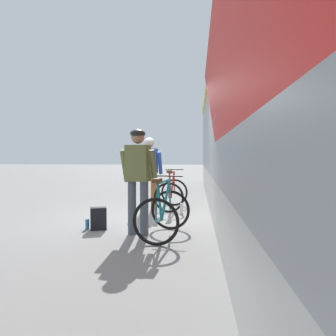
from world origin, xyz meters
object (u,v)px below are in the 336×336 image
object	(u,v)px
train_car	(295,121)
water_bottle_near_the_bikes	(182,208)
bicycle_far_teal	(164,212)
bicycle_near_red	(172,193)
cyclist_near_in_blue	(149,167)
backpack_on_platform	(98,218)
water_bottle_by_the_backpack	(87,224)
cyclist_far_in_olive	(138,172)

from	to	relation	value
train_car	water_bottle_near_the_bikes	size ratio (longest dim) A/B	78.27
train_car	bicycle_far_teal	world-z (taller)	train_car
bicycle_near_red	bicycle_far_teal	size ratio (longest dim) A/B	0.96
cyclist_near_in_blue	water_bottle_near_the_bikes	world-z (taller)	cyclist_near_in_blue
bicycle_far_teal	water_bottle_near_the_bikes	xyz separation A→B (m)	(0.19, 2.09, -0.28)
bicycle_far_teal	backpack_on_platform	xyz separation A→B (m)	(-1.22, 0.39, -0.20)
bicycle_near_red	water_bottle_by_the_backpack	bearing A→B (deg)	-120.62
cyclist_far_in_olive	bicycle_far_teal	bearing A→B (deg)	-14.00
cyclist_far_in_olive	train_car	bearing A→B (deg)	16.72
cyclist_far_in_olive	backpack_on_platform	bearing A→B (deg)	159.90
train_car	cyclist_far_in_olive	bearing A→B (deg)	-163.28
cyclist_far_in_olive	backpack_on_platform	world-z (taller)	cyclist_far_in_olive
train_car	bicycle_near_red	xyz separation A→B (m)	(-2.41, 1.72, -1.56)
cyclist_near_in_blue	bicycle_near_red	world-z (taller)	cyclist_near_in_blue
water_bottle_by_the_backpack	cyclist_far_in_olive	bearing A→B (deg)	-16.16
train_car	water_bottle_by_the_backpack	distance (m)	4.23
cyclist_far_in_olive	backpack_on_platform	size ratio (longest dim) A/B	4.40
cyclist_near_in_blue	train_car	bearing A→B (deg)	-28.37
bicycle_near_red	water_bottle_by_the_backpack	xyz separation A→B (m)	(-1.34, -2.27, -0.31)
water_bottle_near_the_bikes	water_bottle_by_the_backpack	xyz separation A→B (m)	(-1.61, -1.70, -0.03)
cyclist_near_in_blue	water_bottle_near_the_bikes	size ratio (longest dim) A/B	7.44
water_bottle_near_the_bikes	water_bottle_by_the_backpack	distance (m)	2.34
bicycle_near_red	bicycle_far_teal	distance (m)	2.66
bicycle_near_red	water_bottle_near_the_bikes	xyz separation A→B (m)	(0.27, -0.57, -0.28)
water_bottle_by_the_backpack	bicycle_near_red	bearing A→B (deg)	59.38
bicycle_near_red	water_bottle_near_the_bikes	size ratio (longest dim) A/B	4.68
cyclist_far_in_olive	bicycle_far_teal	size ratio (longest dim) A/B	1.53
cyclist_far_in_olive	backpack_on_platform	xyz separation A→B (m)	(-0.78, 0.28, -0.85)
train_car	backpack_on_platform	distance (m)	4.00
backpack_on_platform	water_bottle_by_the_backpack	world-z (taller)	backpack_on_platform
cyclist_far_in_olive	water_bottle_by_the_backpack	bearing A→B (deg)	163.84
cyclist_far_in_olive	water_bottle_near_the_bikes	world-z (taller)	cyclist_far_in_olive
train_car	water_bottle_by_the_backpack	xyz separation A→B (m)	(-3.76, -0.55, -1.87)
cyclist_near_in_blue	cyclist_far_in_olive	xyz separation A→B (m)	(0.19, -2.43, 0.00)
cyclist_far_in_olive	bicycle_near_red	world-z (taller)	cyclist_far_in_olive
bicycle_far_teal	water_bottle_by_the_backpack	world-z (taller)	bicycle_far_teal
cyclist_near_in_blue	water_bottle_by_the_backpack	xyz separation A→B (m)	(-0.80, -2.14, -0.96)
bicycle_far_teal	water_bottle_by_the_backpack	distance (m)	1.51
bicycle_far_teal	backpack_on_platform	bearing A→B (deg)	162.06
bicycle_far_teal	water_bottle_near_the_bikes	size ratio (longest dim) A/B	4.85
water_bottle_by_the_backpack	backpack_on_platform	bearing A→B (deg)	-0.33
water_bottle_near_the_bikes	bicycle_far_teal	bearing A→B (deg)	-95.14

